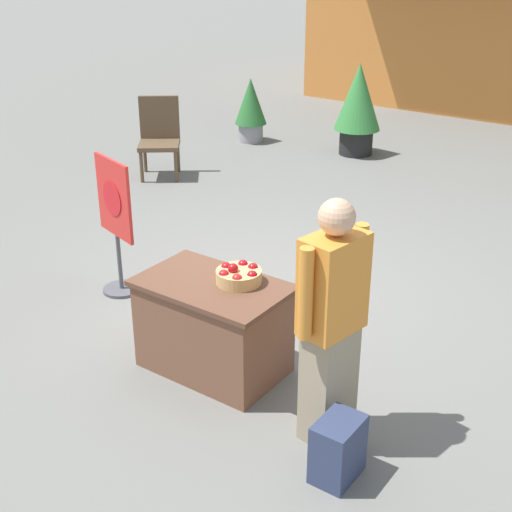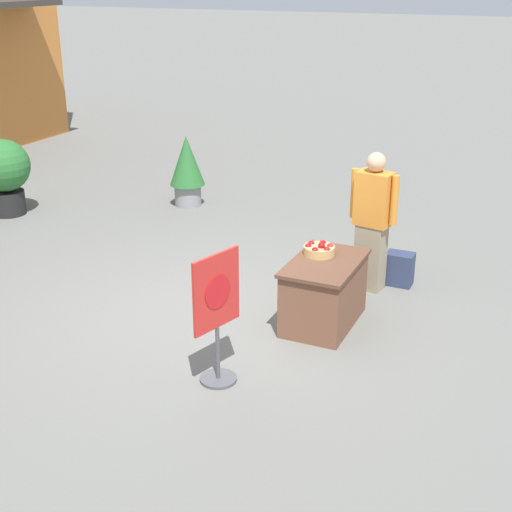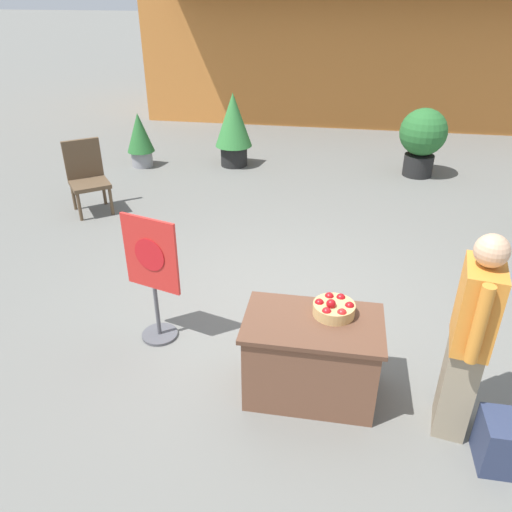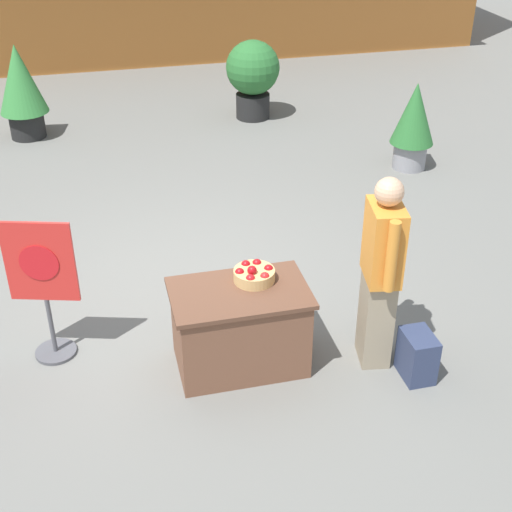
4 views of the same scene
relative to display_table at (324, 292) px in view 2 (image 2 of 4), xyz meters
name	(u,v)px [view 2 (image 2 of 4)]	position (x,y,z in m)	size (l,w,h in m)	color
ground_plane	(207,316)	(-0.38, 1.27, -0.38)	(120.00, 120.00, 0.00)	slate
display_table	(324,292)	(0.00, 0.00, 0.00)	(1.14, 0.71, 0.75)	brown
apple_basket	(319,250)	(0.15, 0.13, 0.43)	(0.35, 0.35, 0.16)	tan
person_visitor	(372,221)	(1.14, -0.20, 0.51)	(0.33, 0.60, 1.72)	gray
backpack	(399,269)	(1.40, -0.51, -0.17)	(0.24, 0.34, 0.42)	#2D3856
poster_board	(217,314)	(-1.56, 0.52, 0.34)	(0.57, 0.36, 1.31)	#4C4C51
potted_plant_far_right	(187,168)	(3.15, 3.51, 0.27)	(0.58, 0.58, 1.18)	gray
potted_plant_far_left	(4,172)	(1.54, 5.93, 0.33)	(0.84, 0.84, 1.22)	black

